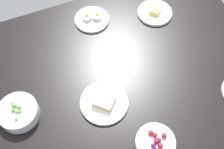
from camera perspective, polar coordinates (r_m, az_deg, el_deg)
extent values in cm
cube|color=black|center=(129.07, 0.00, -0.91)|extent=(149.02, 106.14, 4.00)
cylinder|color=silver|center=(151.91, 8.81, 12.48)|extent=(18.27, 18.27, 1.48)
torus|color=#B7B7BC|center=(151.37, 8.85, 12.67)|extent=(16.58, 16.58, 0.50)
cube|color=#F2D14C|center=(150.48, 8.91, 13.00)|extent=(7.96, 8.00, 2.50)
cylinder|color=silver|center=(113.60, 8.83, -13.88)|extent=(15.62, 15.62, 4.78)
torus|color=silver|center=(111.34, 8.99, -13.53)|extent=(15.80, 15.80, 0.80)
sphere|color=#B2232D|center=(110.91, 9.17, -13.01)|extent=(1.52, 1.52, 1.52)
sphere|color=#59144C|center=(109.84, 8.77, -14.69)|extent=(1.45, 1.45, 1.45)
sphere|color=maroon|center=(110.01, 9.95, -14.29)|extent=(2.16, 2.16, 2.16)
sphere|color=maroon|center=(110.45, 9.09, -13.49)|extent=(1.77, 1.77, 1.77)
sphere|color=maroon|center=(111.09, 8.02, -11.81)|extent=(2.09, 2.09, 2.09)
sphere|color=#59144C|center=(110.00, 8.41, -14.22)|extent=(1.48, 1.48, 1.48)
sphere|color=maroon|center=(111.15, 8.87, -12.26)|extent=(1.82, 1.82, 1.82)
sphere|color=maroon|center=(111.54, 10.73, -12.29)|extent=(2.08, 2.08, 2.08)
sphere|color=#59144C|center=(110.64, 9.61, -13.25)|extent=(1.98, 1.98, 1.98)
cylinder|color=silver|center=(120.57, -1.63, -5.83)|extent=(20.94, 20.94, 1.33)
torus|color=#B7B7BC|center=(119.97, -1.64, -5.69)|extent=(18.92, 18.92, 0.50)
cube|color=beige|center=(119.43, -1.65, -5.57)|extent=(11.40, 11.36, 1.20)
cube|color=#E5B24C|center=(118.52, -1.66, -5.37)|extent=(11.40, 11.36, 0.80)
cube|color=beige|center=(117.62, -1.67, -5.16)|extent=(11.40, 11.36, 1.20)
cylinder|color=silver|center=(147.47, -4.17, 11.24)|extent=(17.88, 17.88, 1.30)
torus|color=#B7B7BC|center=(146.98, -4.18, 11.41)|extent=(16.23, 16.23, 0.50)
ellipsoid|color=white|center=(145.98, -3.13, 11.89)|extent=(5.16, 5.16, 2.84)
sphere|color=yellow|center=(145.05, -3.15, 12.23)|extent=(2.06, 2.06, 2.06)
ellipsoid|color=white|center=(145.99, -5.21, 11.71)|extent=(5.18, 5.18, 2.85)
sphere|color=yellow|center=(145.05, -5.25, 12.05)|extent=(2.07, 2.07, 2.07)
cylinder|color=silver|center=(122.88, -18.71, -7.46)|extent=(16.86, 16.86, 5.28)
torus|color=silver|center=(120.58, -19.06, -6.96)|extent=(16.98, 16.98, 0.80)
sphere|color=#599E38|center=(121.06, -19.72, -6.15)|extent=(1.38, 1.38, 1.38)
sphere|color=#599E38|center=(120.90, -19.37, -6.12)|extent=(1.26, 1.26, 1.26)
sphere|color=#599E38|center=(119.64, -19.17, -7.30)|extent=(1.18, 1.18, 1.18)
sphere|color=#599E38|center=(121.97, -20.01, -5.54)|extent=(1.26, 1.26, 1.26)
sphere|color=#599E38|center=(118.27, -19.17, -8.66)|extent=(1.36, 1.36, 1.36)
sphere|color=#599E38|center=(119.20, -18.57, -7.20)|extent=(1.44, 1.44, 1.44)
sphere|color=#599E38|center=(120.19, -19.77, -6.92)|extent=(1.58, 1.58, 1.58)
sphere|color=#599E38|center=(120.33, -18.83, -6.36)|extent=(1.20, 1.20, 1.20)
sphere|color=#599E38|center=(119.95, -18.54, -6.40)|extent=(1.46, 1.46, 1.46)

